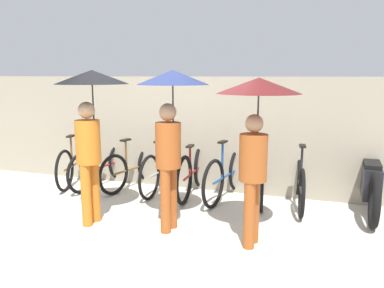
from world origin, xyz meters
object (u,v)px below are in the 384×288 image
(pedestrian_leading, at_px, (91,106))
(parked_bicycle_4, at_px, (193,172))
(pedestrian_trailing, at_px, (257,116))
(motorcycle, at_px, (371,183))
(parked_bicycle_2, at_px, (133,167))
(parked_bicycle_5, at_px, (227,175))
(parked_bicycle_0, at_px, (76,163))
(parked_bicycle_1, at_px, (103,165))
(parked_bicycle_7, at_px, (300,182))
(parked_bicycle_6, at_px, (262,179))
(parked_bicycle_3, at_px, (164,168))
(pedestrian_center, at_px, (171,109))

(pedestrian_leading, bearing_deg, parked_bicycle_4, 64.67)
(pedestrian_trailing, bearing_deg, motorcycle, 55.04)
(parked_bicycle_2, height_order, parked_bicycle_5, parked_bicycle_2)
(parked_bicycle_0, relative_size, parked_bicycle_1, 1.00)
(parked_bicycle_5, bearing_deg, parked_bicycle_7, -79.53)
(parked_bicycle_5, relative_size, parked_bicycle_6, 1.07)
(parked_bicycle_2, xyz_separation_m, parked_bicycle_7, (2.83, -0.06, 0.01))
(parked_bicycle_7, bearing_deg, pedestrian_trailing, 157.32)
(parked_bicycle_4, height_order, parked_bicycle_6, parked_bicycle_6)
(parked_bicycle_6, bearing_deg, parked_bicycle_5, 85.88)
(parked_bicycle_3, distance_m, motorcycle, 3.27)
(parked_bicycle_7, xyz_separation_m, pedestrian_trailing, (-0.47, -1.50, 1.15))
(pedestrian_center, xyz_separation_m, motorcycle, (2.55, 1.50, -1.13))
(parked_bicycle_2, relative_size, parked_bicycle_6, 1.00)
(parked_bicycle_1, distance_m, pedestrian_trailing, 3.49)
(parked_bicycle_3, distance_m, parked_bicycle_4, 0.58)
(pedestrian_trailing, bearing_deg, parked_bicycle_1, 160.40)
(parked_bicycle_1, distance_m, parked_bicycle_2, 0.57)
(parked_bicycle_3, xyz_separation_m, motorcycle, (3.27, 0.01, 0.04))
(parked_bicycle_3, bearing_deg, parked_bicycle_1, 96.62)
(parked_bicycle_2, bearing_deg, parked_bicycle_0, 106.65)
(parked_bicycle_3, bearing_deg, parked_bicycle_7, -90.54)
(parked_bicycle_2, distance_m, parked_bicycle_5, 1.70)
(parked_bicycle_3, xyz_separation_m, parked_bicycle_7, (2.27, -0.10, -0.01))
(parked_bicycle_0, distance_m, parked_bicycle_5, 2.84)
(parked_bicycle_1, bearing_deg, parked_bicycle_3, -75.70)
(motorcycle, bearing_deg, parked_bicycle_5, 96.54)
(parked_bicycle_3, height_order, parked_bicycle_5, parked_bicycle_5)
(parked_bicycle_4, relative_size, motorcycle, 0.82)
(parked_bicycle_1, xyz_separation_m, pedestrian_center, (1.85, -1.40, 1.18))
(parked_bicycle_0, bearing_deg, parked_bicycle_6, -103.35)
(pedestrian_leading, distance_m, motorcycle, 4.13)
(pedestrian_trailing, bearing_deg, pedestrian_leading, -172.31)
(parked_bicycle_1, height_order, parked_bicycle_2, parked_bicycle_2)
(pedestrian_trailing, bearing_deg, parked_bicycle_0, 164.17)
(parked_bicycle_0, xyz_separation_m, motorcycle, (4.97, 0.09, 0.04))
(parked_bicycle_2, xyz_separation_m, parked_bicycle_4, (1.13, -0.06, 0.03))
(parked_bicycle_0, height_order, pedestrian_trailing, pedestrian_trailing)
(parked_bicycle_5, xyz_separation_m, pedestrian_trailing, (0.66, -1.49, 1.13))
(parked_bicycle_6, bearing_deg, parked_bicycle_3, 80.39)
(parked_bicycle_5, xyz_separation_m, parked_bicycle_6, (0.57, 0.03, -0.03))
(parked_bicycle_2, bearing_deg, parked_bicycle_5, -78.29)
(parked_bicycle_2, relative_size, pedestrian_center, 0.80)
(parked_bicycle_6, relative_size, pedestrian_center, 0.80)
(parked_bicycle_6, xyz_separation_m, parked_bicycle_7, (0.57, -0.02, 0.02))
(pedestrian_leading, relative_size, pedestrian_center, 1.00)
(parked_bicycle_3, bearing_deg, pedestrian_trailing, -129.72)
(parked_bicycle_0, bearing_deg, pedestrian_trailing, -126.85)
(pedestrian_leading, xyz_separation_m, pedestrian_center, (1.07, 0.11, -0.03))
(parked_bicycle_4, xyz_separation_m, pedestrian_trailing, (1.23, -1.50, 1.12))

